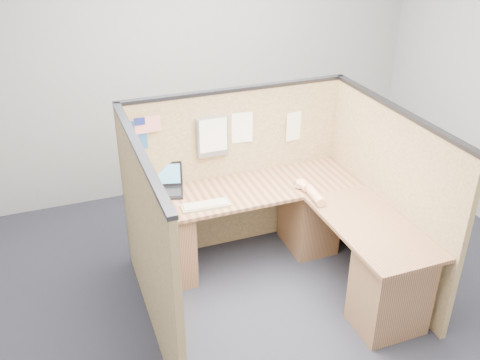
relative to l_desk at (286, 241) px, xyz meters
name	(u,v)px	position (x,y,z in m)	size (l,w,h in m)	color
floor	(278,303)	(-0.18, -0.29, -0.39)	(5.00, 5.00, 0.00)	black
wall_back	(195,64)	(-0.18, 1.96, 1.01)	(5.00, 5.00, 0.00)	#96999B
cubicle_partitions	(260,198)	(-0.18, 0.14, 0.38)	(2.06, 1.83, 1.53)	brown
l_desk	(286,241)	(0.00, 0.00, 0.00)	(1.95, 1.75, 0.73)	brown
laptop	(163,185)	(-0.88, 0.61, 0.39)	(0.35, 0.36, 0.22)	black
keyboard	(206,205)	(-0.63, 0.23, 0.35)	(0.40, 0.15, 0.03)	gray
mouse	(301,185)	(0.24, 0.24, 0.36)	(0.12, 0.07, 0.05)	silver
hand_forearm	(311,192)	(0.25, 0.09, 0.38)	(0.12, 0.41, 0.09)	tan
blue_poster	(135,135)	(-1.06, 0.68, 0.85)	(0.19, 0.00, 0.25)	#205395
american_flag	(145,127)	(-0.98, 0.67, 0.92)	(0.22, 0.01, 0.38)	olive
file_holder	(212,137)	(-0.42, 0.66, 0.75)	(0.28, 0.05, 0.35)	slate
paper_left	(240,128)	(-0.15, 0.68, 0.78)	(0.22, 0.00, 0.28)	white
paper_right	(296,126)	(0.39, 0.68, 0.72)	(0.21, 0.00, 0.27)	white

